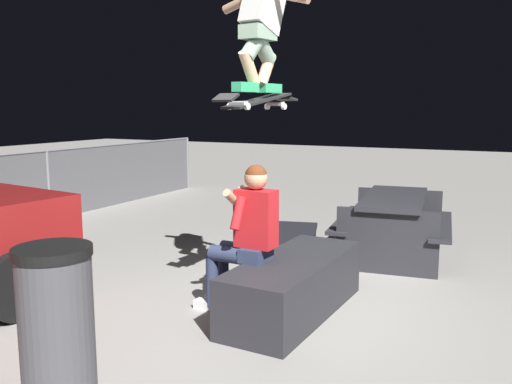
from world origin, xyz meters
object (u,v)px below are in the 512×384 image
object	(u,v)px
skateboard	(258,101)
trash_bin	(57,321)
person_sitting_on_ledge	(245,231)
picnic_table_back	(394,216)
kicker_ramp	(282,244)
skater_airborne	(262,20)
ledge_box_main	(294,286)

from	to	relation	value
skateboard	trash_bin	bearing A→B (deg)	166.76
person_sitting_on_ledge	picnic_table_back	xyz separation A→B (m)	(2.47, -0.75, -0.25)
kicker_ramp	trash_bin	world-z (taller)	trash_bin
person_sitting_on_ledge	skater_airborne	world-z (taller)	skater_airborne
person_sitting_on_ledge	skateboard	size ratio (longest dim) A/B	1.29
kicker_ramp	trash_bin	bearing A→B (deg)	-177.34
skater_airborne	kicker_ramp	distance (m)	3.22
picnic_table_back	skater_airborne	bearing A→B (deg)	162.31
ledge_box_main	skater_airborne	bearing A→B (deg)	81.19
skateboard	picnic_table_back	world-z (taller)	skateboard
skater_airborne	trash_bin	xyz separation A→B (m)	(-1.99, 0.46, -2.07)
person_sitting_on_ledge	kicker_ramp	xyz separation A→B (m)	(2.16, 0.61, -0.69)
skateboard	ledge_box_main	bearing A→B (deg)	-89.61
picnic_table_back	person_sitting_on_ledge	bearing A→B (deg)	163.15
person_sitting_on_ledge	skater_airborne	size ratio (longest dim) A/B	1.19
skater_airborne	person_sitting_on_ledge	bearing A→B (deg)	171.20
ledge_box_main	skateboard	world-z (taller)	skateboard
picnic_table_back	trash_bin	size ratio (longest dim) A/B	1.92
picnic_table_back	trash_bin	bearing A→B (deg)	164.44
kicker_ramp	trash_bin	distance (m)	3.93
skater_airborne	kicker_ramp	size ratio (longest dim) A/B	0.99
skater_airborne	trash_bin	size ratio (longest dim) A/B	1.16
ledge_box_main	skateboard	distance (m)	1.66
person_sitting_on_ledge	trash_bin	distance (m)	1.81
picnic_table_back	trash_bin	world-z (taller)	trash_bin
person_sitting_on_ledge	kicker_ramp	size ratio (longest dim) A/B	1.18
person_sitting_on_ledge	kicker_ramp	bearing A→B (deg)	15.66
skater_airborne	ledge_box_main	bearing A→B (deg)	-98.81
ledge_box_main	trash_bin	world-z (taller)	trash_bin
person_sitting_on_ledge	trash_bin	xyz separation A→B (m)	(-1.74, 0.42, -0.26)
person_sitting_on_ledge	trash_bin	bearing A→B (deg)	166.29
person_sitting_on_ledge	ledge_box_main	bearing A→B (deg)	-63.55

